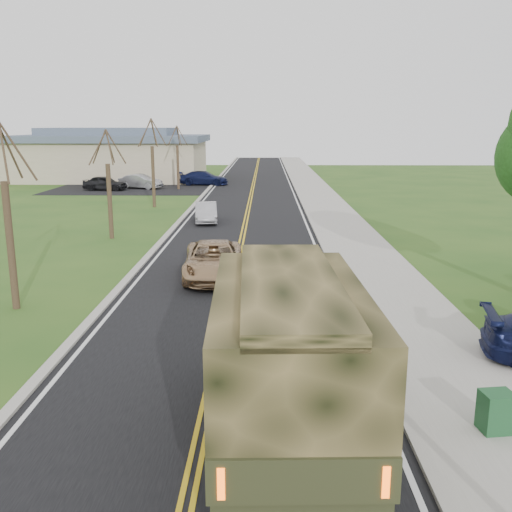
{
  "coord_description": "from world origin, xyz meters",
  "views": [
    {
      "loc": [
        1.24,
        -7.88,
        5.92
      ],
      "look_at": [
        0.94,
        10.05,
        1.8
      ],
      "focal_mm": 40.0,
      "sensor_mm": 36.0,
      "label": 1
    }
  ],
  "objects_px": {
    "sedan_silver": "(206,212)",
    "utility_box_near": "(496,412)",
    "suv_champagne": "(214,260)",
    "military_truck": "(286,348)"
  },
  "relations": [
    {
      "from": "sedan_silver",
      "to": "utility_box_near",
      "type": "relative_size",
      "value": 4.67
    },
    {
      "from": "sedan_silver",
      "to": "utility_box_near",
      "type": "distance_m",
      "value": 26.32
    },
    {
      "from": "sedan_silver",
      "to": "utility_box_near",
      "type": "height_order",
      "value": "sedan_silver"
    },
    {
      "from": "suv_champagne",
      "to": "utility_box_near",
      "type": "bearing_deg",
      "value": -65.31
    },
    {
      "from": "utility_box_near",
      "to": "suv_champagne",
      "type": "bearing_deg",
      "value": 111.06
    },
    {
      "from": "military_truck",
      "to": "sedan_silver",
      "type": "height_order",
      "value": "military_truck"
    },
    {
      "from": "suv_champagne",
      "to": "sedan_silver",
      "type": "distance_m",
      "value": 13.33
    },
    {
      "from": "suv_champagne",
      "to": "sedan_silver",
      "type": "relative_size",
      "value": 1.34
    },
    {
      "from": "utility_box_near",
      "to": "sedan_silver",
      "type": "bearing_deg",
      "value": 100.18
    },
    {
      "from": "suv_champagne",
      "to": "sedan_silver",
      "type": "height_order",
      "value": "suv_champagne"
    }
  ]
}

